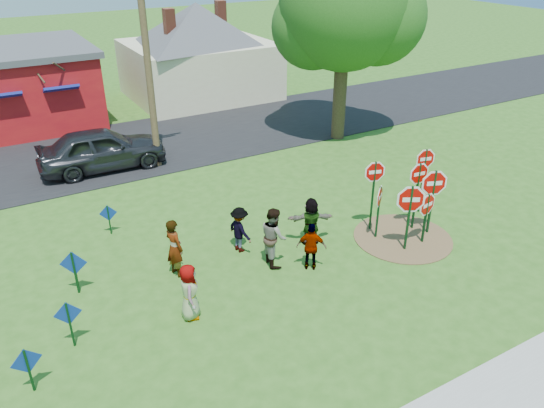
{
  "coord_description": "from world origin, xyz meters",
  "views": [
    {
      "loc": [
        -6.7,
        -11.81,
        8.97
      ],
      "look_at": [
        0.76,
        1.12,
        1.28
      ],
      "focal_mm": 35.0,
      "sensor_mm": 36.0,
      "label": 1
    }
  ],
  "objects_px": {
    "stop_sign_d": "(425,165)",
    "utility_pole": "(147,53)",
    "person_b": "(174,248)",
    "suv": "(102,149)",
    "stop_sign_c": "(418,181)",
    "person_a": "(189,292)",
    "leafy_tree": "(347,11)",
    "stop_sign_b": "(374,178)",
    "stop_sign_a": "(410,204)"
  },
  "relations": [
    {
      "from": "stop_sign_d",
      "to": "utility_pole",
      "type": "relative_size",
      "value": 0.28
    },
    {
      "from": "person_b",
      "to": "suv",
      "type": "relative_size",
      "value": 0.35
    },
    {
      "from": "stop_sign_c",
      "to": "utility_pole",
      "type": "distance_m",
      "value": 11.44
    },
    {
      "from": "person_a",
      "to": "leafy_tree",
      "type": "bearing_deg",
      "value": -31.19
    },
    {
      "from": "stop_sign_b",
      "to": "person_a",
      "type": "bearing_deg",
      "value": -153.21
    },
    {
      "from": "stop_sign_b",
      "to": "stop_sign_c",
      "type": "relative_size",
      "value": 1.03
    },
    {
      "from": "stop_sign_b",
      "to": "leafy_tree",
      "type": "xyz_separation_m",
      "value": [
        4.55,
        7.83,
        3.95
      ]
    },
    {
      "from": "stop_sign_b",
      "to": "stop_sign_a",
      "type": "bearing_deg",
      "value": -67.95
    },
    {
      "from": "stop_sign_a",
      "to": "person_b",
      "type": "relative_size",
      "value": 1.32
    },
    {
      "from": "stop_sign_c",
      "to": "person_a",
      "type": "distance_m",
      "value": 8.32
    },
    {
      "from": "person_b",
      "to": "stop_sign_a",
      "type": "bearing_deg",
      "value": -124.28
    },
    {
      "from": "stop_sign_d",
      "to": "suv",
      "type": "relative_size",
      "value": 0.49
    },
    {
      "from": "leafy_tree",
      "to": "person_b",
      "type": "bearing_deg",
      "value": -147.7
    },
    {
      "from": "stop_sign_a",
      "to": "suv",
      "type": "height_order",
      "value": "stop_sign_a"
    },
    {
      "from": "stop_sign_a",
      "to": "person_a",
      "type": "height_order",
      "value": "stop_sign_a"
    },
    {
      "from": "person_b",
      "to": "leafy_tree",
      "type": "height_order",
      "value": "leafy_tree"
    },
    {
      "from": "stop_sign_b",
      "to": "stop_sign_d",
      "type": "height_order",
      "value": "stop_sign_b"
    },
    {
      "from": "person_b",
      "to": "stop_sign_d",
      "type": "bearing_deg",
      "value": -109.34
    },
    {
      "from": "stop_sign_d",
      "to": "person_a",
      "type": "bearing_deg",
      "value": -157.69
    },
    {
      "from": "stop_sign_c",
      "to": "utility_pole",
      "type": "height_order",
      "value": "utility_pole"
    },
    {
      "from": "suv",
      "to": "utility_pole",
      "type": "bearing_deg",
      "value": -108.52
    },
    {
      "from": "stop_sign_d",
      "to": "stop_sign_b",
      "type": "bearing_deg",
      "value": -162.87
    },
    {
      "from": "stop_sign_a",
      "to": "stop_sign_d",
      "type": "bearing_deg",
      "value": 66.67
    },
    {
      "from": "stop_sign_c",
      "to": "person_b",
      "type": "height_order",
      "value": "stop_sign_c"
    },
    {
      "from": "stop_sign_c",
      "to": "utility_pole",
      "type": "xyz_separation_m",
      "value": [
        -5.63,
        9.5,
        2.98
      ]
    },
    {
      "from": "stop_sign_b",
      "to": "suv",
      "type": "xyz_separation_m",
      "value": [
        -6.44,
        9.62,
        -0.97
      ]
    },
    {
      "from": "stop_sign_a",
      "to": "stop_sign_b",
      "type": "relative_size",
      "value": 0.91
    },
    {
      "from": "stop_sign_c",
      "to": "leafy_tree",
      "type": "distance_m",
      "value": 9.98
    },
    {
      "from": "person_b",
      "to": "leafy_tree",
      "type": "relative_size",
      "value": 0.2
    },
    {
      "from": "stop_sign_c",
      "to": "leafy_tree",
      "type": "bearing_deg",
      "value": 75.03
    },
    {
      "from": "person_a",
      "to": "person_b",
      "type": "distance_m",
      "value": 2.06
    },
    {
      "from": "suv",
      "to": "leafy_tree",
      "type": "relative_size",
      "value": 0.57
    },
    {
      "from": "stop_sign_b",
      "to": "person_b",
      "type": "bearing_deg",
      "value": -170.11
    },
    {
      "from": "stop_sign_b",
      "to": "person_a",
      "type": "xyz_separation_m",
      "value": [
        -6.96,
        -1.24,
        -1.1
      ]
    },
    {
      "from": "person_a",
      "to": "leafy_tree",
      "type": "distance_m",
      "value": 15.51
    },
    {
      "from": "stop_sign_b",
      "to": "utility_pole",
      "type": "bearing_deg",
      "value": 132.91
    },
    {
      "from": "person_a",
      "to": "utility_pole",
      "type": "relative_size",
      "value": 0.17
    },
    {
      "from": "stop_sign_a",
      "to": "leafy_tree",
      "type": "relative_size",
      "value": 0.26
    },
    {
      "from": "stop_sign_b",
      "to": "stop_sign_c",
      "type": "height_order",
      "value": "stop_sign_b"
    },
    {
      "from": "stop_sign_a",
      "to": "person_b",
      "type": "height_order",
      "value": "stop_sign_a"
    },
    {
      "from": "stop_sign_a",
      "to": "leafy_tree",
      "type": "height_order",
      "value": "leafy_tree"
    },
    {
      "from": "stop_sign_c",
      "to": "stop_sign_d",
      "type": "bearing_deg",
      "value": 43.04
    },
    {
      "from": "utility_pole",
      "to": "leafy_tree",
      "type": "relative_size",
      "value": 1.0
    },
    {
      "from": "person_b",
      "to": "utility_pole",
      "type": "xyz_separation_m",
      "value": [
        2.24,
        8.04,
        3.85
      ]
    },
    {
      "from": "stop_sign_b",
      "to": "leafy_tree",
      "type": "height_order",
      "value": "leafy_tree"
    },
    {
      "from": "person_a",
      "to": "person_b",
      "type": "relative_size",
      "value": 0.87
    },
    {
      "from": "stop_sign_a",
      "to": "stop_sign_d",
      "type": "distance_m",
      "value": 2.78
    },
    {
      "from": "leafy_tree",
      "to": "utility_pole",
      "type": "bearing_deg",
      "value": 173.59
    },
    {
      "from": "stop_sign_a",
      "to": "stop_sign_d",
      "type": "xyz_separation_m",
      "value": [
        2.2,
        1.68,
        0.23
      ]
    },
    {
      "from": "stop_sign_a",
      "to": "person_a",
      "type": "bearing_deg",
      "value": -153.26
    }
  ]
}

